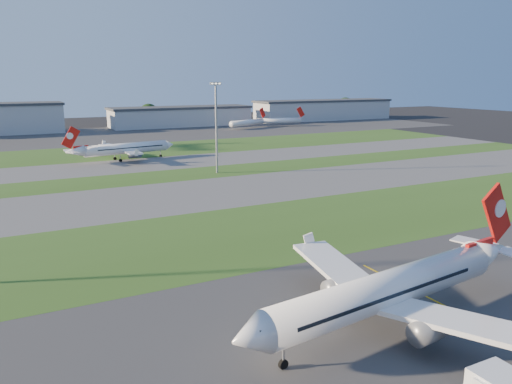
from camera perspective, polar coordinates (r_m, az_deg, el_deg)
grass_strip_a at (r=89.78m, az=0.74°, el=-4.45°), size 300.00×34.00×0.01m
taxiway_a at (r=118.90m, az=-6.77°, el=-0.23°), size 300.00×32.00×0.01m
grass_strip_b at (r=142.10m, az=-10.36°, el=1.78°), size 300.00×18.00×0.01m
taxiway_b at (r=162.95m, az=-12.66°, el=3.07°), size 300.00×26.00×0.01m
grass_strip_c at (r=194.71m, az=-15.19°, el=4.48°), size 300.00×40.00×0.01m
apron_far at (r=253.26m, az=-18.15°, el=6.12°), size 400.00×80.00×0.01m
airliner_parked at (r=56.60m, az=14.90°, el=-10.81°), size 39.64×33.45×12.39m
airliner_taxiing at (r=172.90m, az=-14.67°, el=4.80°), size 35.07×29.54×10.99m
mini_jet_near at (r=277.70m, az=-0.96°, el=7.95°), size 27.16×12.70×9.48m
mini_jet_far at (r=290.43m, az=2.72°, el=8.15°), size 28.36×8.33×9.48m
light_mast_centre at (r=143.30m, az=-4.57°, el=8.02°), size 3.20×0.70×25.80m
hangar_east at (r=295.25m, az=-8.56°, el=8.56°), size 81.60×23.00×11.20m
hangar_far_east at (r=340.92m, az=7.74°, el=9.30°), size 96.90×23.00×13.20m
tree_mid_west at (r=291.05m, az=-23.51°, el=7.64°), size 9.90×9.90×10.80m
tree_mid_east at (r=304.10m, az=-12.14°, el=8.76°), size 11.55×11.55×12.60m
tree_east at (r=330.21m, az=0.76°, el=9.22°), size 10.45×10.45×11.40m
tree_far_east at (r=371.48m, az=10.16°, el=9.62°), size 12.65×12.65×13.80m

